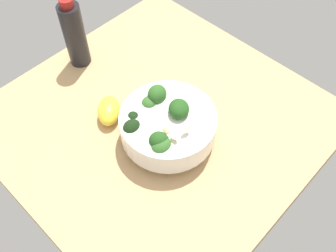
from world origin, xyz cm
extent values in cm
cube|color=tan|center=(0.00, 0.00, -2.22)|extent=(62.78, 62.78, 4.45)
cylinder|color=white|center=(-2.25, -5.15, 0.87)|extent=(10.38, 10.38, 1.74)
cylinder|color=white|center=(-2.25, -5.15, 4.35)|extent=(18.87, 18.87, 5.22)
cylinder|color=silver|center=(-2.25, -5.15, 6.56)|extent=(15.34, 15.34, 0.80)
cylinder|color=#589D47|center=(-0.11, -0.33, 5.71)|extent=(2.22, 2.19, 1.30)
ellipsoid|color=#2D6023|center=(-0.11, -0.33, 7.38)|extent=(6.06, 5.87, 5.43)
cylinder|color=#3C7A32|center=(-7.76, -8.68, 4.93)|extent=(1.74, 1.64, 1.42)
ellipsoid|color=#386B2B|center=(-7.76, -8.68, 6.58)|extent=(4.60, 3.70, 3.98)
cylinder|color=#589D47|center=(-7.31, -7.72, 5.21)|extent=(1.77, 1.80, 1.30)
ellipsoid|color=#23511C|center=(-7.31, -7.72, 6.91)|extent=(5.51, 5.71, 4.39)
cylinder|color=#4A8F3C|center=(-6.54, 0.10, 4.86)|extent=(1.18, 1.19, 1.41)
ellipsoid|color=black|center=(-6.54, 0.10, 6.26)|extent=(3.15, 3.38, 2.62)
cylinder|color=#4A8F3C|center=(-2.24, -0.43, 5.15)|extent=(1.55, 1.53, 1.42)
ellipsoid|color=#386B2B|center=(-2.24, -0.43, 6.57)|extent=(4.77, 4.41, 3.31)
cylinder|color=#2F662B|center=(-8.54, -1.74, 4.73)|extent=(1.79, 1.76, 1.88)
ellipsoid|color=black|center=(-8.54, -1.74, 6.43)|extent=(4.18, 4.31, 3.90)
cylinder|color=#2F662B|center=(0.30, -5.84, 6.20)|extent=(2.03, 2.09, 1.14)
ellipsoid|color=#23511C|center=(0.30, -5.84, 7.94)|extent=(6.67, 6.16, 4.25)
ellipsoid|color=#DBBC84|center=(-5.44, -7.70, 8.22)|extent=(1.09, 1.90, 1.26)
ellipsoid|color=#DBBC84|center=(-2.67, -10.12, 8.55)|extent=(1.94, 1.36, 1.03)
ellipsoid|color=#DBBC84|center=(-5.34, -9.64, 7.57)|extent=(1.12, 1.99, 1.41)
ellipsoid|color=yellow|center=(-6.86, 7.57, 1.96)|extent=(8.56, 8.59, 3.92)
cylinder|color=black|center=(-0.59, 25.18, 7.71)|extent=(4.87, 4.87, 15.43)
cylinder|color=maroon|center=(-0.59, 25.18, 16.33)|extent=(2.99, 2.99, 1.81)
camera|label=1|loc=(-33.68, -35.25, 64.06)|focal=40.52mm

